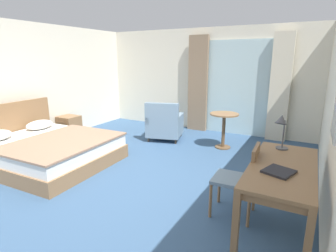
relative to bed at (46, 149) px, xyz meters
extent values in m
cube|color=#38567A|center=(1.57, 0.00, -0.31)|extent=(6.11, 7.71, 0.10)
cube|color=silver|center=(1.57, 3.60, 1.02)|extent=(5.71, 0.12, 2.56)
cube|color=silver|center=(2.45, 3.52, 0.87)|extent=(1.50, 0.02, 2.25)
cube|color=#897056|center=(1.48, 3.42, 0.93)|extent=(0.50, 0.10, 2.38)
cube|color=beige|center=(3.42, 3.42, 0.93)|extent=(0.43, 0.10, 2.38)
cube|color=olive|center=(0.08, 0.00, -0.14)|extent=(2.15, 1.90, 0.24)
cube|color=white|center=(0.08, 0.00, 0.09)|extent=(2.08, 1.84, 0.21)
cube|color=olive|center=(-1.00, -0.03, 0.25)|extent=(0.12, 1.87, 1.01)
cube|color=#99755B|center=(0.42, 0.01, 0.20)|extent=(1.44, 1.86, 0.03)
ellipsoid|color=white|center=(-0.69, 0.42, 0.28)|extent=(0.39, 0.56, 0.17)
cube|color=olive|center=(-0.91, 1.34, 0.00)|extent=(0.44, 0.41, 0.51)
cube|color=brown|center=(-0.91, 1.14, 0.10)|extent=(0.37, 0.01, 0.12)
cube|color=olive|center=(3.89, -0.13, 0.49)|extent=(0.64, 1.48, 0.04)
cube|color=olive|center=(3.89, -0.13, 0.43)|extent=(0.59, 1.41, 0.08)
cube|color=olive|center=(4.18, -0.83, 0.11)|extent=(0.06, 0.06, 0.73)
cube|color=olive|center=(4.17, 0.58, 0.11)|extent=(0.06, 0.06, 0.73)
cube|color=olive|center=(3.61, -0.84, 0.11)|extent=(0.06, 0.06, 0.73)
cube|color=olive|center=(3.60, 0.58, 0.11)|extent=(0.06, 0.06, 0.73)
cube|color=gray|center=(3.38, -0.03, 0.19)|extent=(0.50, 0.44, 0.04)
cube|color=olive|center=(3.60, -0.02, 0.42)|extent=(0.05, 0.40, 0.42)
cylinder|color=olive|center=(3.15, 0.15, -0.05)|extent=(0.04, 0.04, 0.43)
cylinder|color=olive|center=(3.16, -0.23, -0.05)|extent=(0.04, 0.04, 0.43)
cylinder|color=olive|center=(3.59, 0.17, -0.05)|extent=(0.04, 0.04, 0.43)
cylinder|color=olive|center=(3.60, -0.21, -0.05)|extent=(0.04, 0.04, 0.43)
cylinder|color=#4C4C51|center=(3.82, 0.42, 0.52)|extent=(0.14, 0.14, 0.02)
cylinder|color=#4C4C51|center=(3.82, 0.42, 0.69)|extent=(0.02, 0.02, 0.34)
cone|color=#4C4C51|center=(3.79, 0.31, 0.90)|extent=(0.14, 0.16, 0.15)
cube|color=#232328|center=(3.88, -0.35, 0.52)|extent=(0.32, 0.33, 0.02)
cube|color=gray|center=(1.15, 2.30, 0.00)|extent=(0.91, 0.91, 0.31)
cube|color=gray|center=(1.24, 2.00, 0.40)|extent=(0.75, 0.32, 0.48)
cube|color=gray|center=(1.46, 2.38, 0.24)|extent=(0.30, 0.74, 0.16)
cube|color=gray|center=(0.84, 2.21, 0.24)|extent=(0.30, 0.74, 0.16)
cylinder|color=#4C3D2D|center=(1.37, 2.68, -0.21)|extent=(0.04, 0.04, 0.10)
cylinder|color=#4C3D2D|center=(0.77, 2.51, -0.21)|extent=(0.04, 0.04, 0.10)
cylinder|color=#4C3D2D|center=(1.54, 2.08, -0.21)|extent=(0.04, 0.04, 0.10)
cylinder|color=#4C3D2D|center=(0.94, 1.92, -0.21)|extent=(0.04, 0.04, 0.10)
cylinder|color=olive|center=(2.53, 2.32, 0.46)|extent=(0.58, 0.58, 0.03)
cylinder|color=brown|center=(2.53, 2.32, 0.09)|extent=(0.07, 0.07, 0.71)
cylinder|color=brown|center=(2.53, 2.32, -0.25)|extent=(0.32, 0.32, 0.02)
camera|label=1|loc=(4.08, -2.96, 1.58)|focal=28.74mm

